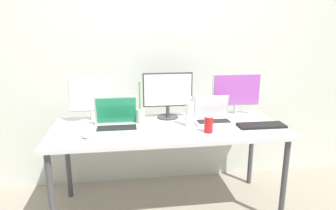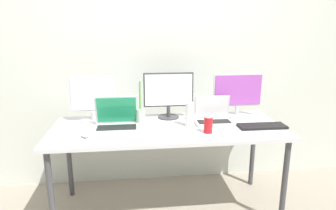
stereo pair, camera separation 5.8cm
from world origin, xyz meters
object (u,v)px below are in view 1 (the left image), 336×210
Objects in this scene: keyboard_main at (261,125)px; bamboo_vase at (140,116)px; work_desk at (168,133)px; soda_can_near_keyboard at (209,124)px; water_bottle at (190,113)px; monitor_left at (91,99)px; laptop_silver at (117,121)px; laptop_secondary at (212,116)px; monitor_right at (236,93)px; mouse_by_keyboard at (86,135)px; monitor_center at (168,93)px.

keyboard_main is 1.05× the size of bamboo_vase.
soda_can_near_keyboard reaches higher than work_desk.
monitor_left is at bearing 164.12° from water_bottle.
bamboo_vase is (0.40, -0.14, -0.12)m from monitor_left.
laptop_silver is 0.79m from laptop_secondary.
monitor_right reaches higher than water_bottle.
bamboo_vase reaches higher than mouse_by_keyboard.
mouse_by_keyboard reaches higher than work_desk.
monitor_center is at bearing 27.73° from laptop_silver.
monitor_right is at bearing 11.31° from laptop_silver.
monitor_center is (0.65, 0.03, 0.02)m from monitor_left.
water_bottle is 1.92× the size of soda_can_near_keyboard.
laptop_silver is 1.13× the size of laptop_secondary.
mouse_by_keyboard is at bearing 178.99° from soda_can_near_keyboard.
monitor_center is 0.52m from soda_can_near_keyboard.
laptop_secondary is at bearing 20.00° from water_bottle.
work_desk is 0.37m from monitor_center.
bamboo_vase reaches higher than soda_can_near_keyboard.
monitor_right is at bearing 0.37° from monitor_left.
keyboard_main is 2.99× the size of soda_can_near_keyboard.
soda_can_near_keyboard is (0.11, -0.17, -0.05)m from water_bottle.
soda_can_near_keyboard is (0.29, -0.18, 0.12)m from work_desk.
monitor_right is 1.17× the size of keyboard_main.
mouse_by_keyboard is (-1.27, -0.39, -0.19)m from monitor_right.
mouse_by_keyboard is (-0.63, -0.16, 0.07)m from work_desk.
laptop_silver reaches higher than mouse_by_keyboard.
laptop_secondary is at bearing 154.70° from keyboard_main.
mouse_by_keyboard is (-1.01, -0.23, -0.04)m from laptop_secondary.
laptop_silver is (-1.05, -0.21, -0.15)m from monitor_right.
monitor_left reaches higher than work_desk.
work_desk is 0.24m from water_bottle.
water_bottle reaches higher than mouse_by_keyboard.
laptop_silver is 3.39× the size of mouse_by_keyboard.
work_desk is 0.76m from keyboard_main.
work_desk is 0.42m from laptop_silver.
monitor_left is 1.02m from laptop_secondary.
keyboard_main reaches higher than work_desk.
bamboo_vase is (-0.60, 0.01, 0.03)m from laptop_secondary.
bamboo_vase is at bearing 152.99° from soda_can_near_keyboard.
monitor_center is at bearing 119.34° from water_bottle.
monitor_left reaches higher than monitor_right.
laptop_silver reaches higher than soda_can_near_keyboard.
monitor_left is at bearing 73.58° from mouse_by_keyboard.
monitor_left is 1.27× the size of laptop_secondary.
keyboard_main is (0.74, -0.10, 0.07)m from work_desk.
monitor_center is at bearing 17.10° from mouse_by_keyboard.
monitor_center is 0.80m from mouse_by_keyboard.
soda_can_near_keyboard is (0.90, -0.39, -0.14)m from monitor_left.
mouse_by_keyboard is (-0.01, -0.38, -0.18)m from monitor_left.
laptop_secondary is (0.39, 0.07, 0.11)m from work_desk.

